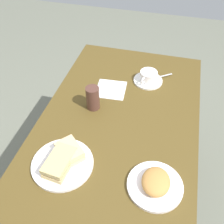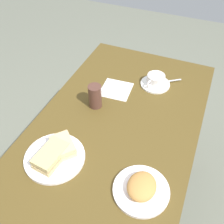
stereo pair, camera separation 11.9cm
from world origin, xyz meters
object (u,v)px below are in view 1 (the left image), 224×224
at_px(dining_table, 115,148).
at_px(drinking_glass, 93,98).
at_px(sandwich_back, 70,151).
at_px(napkin, 111,89).
at_px(sandwich_plate, 63,164).
at_px(side_plate, 155,186).
at_px(sandwich_front, 60,162).
at_px(coffee_saucer, 148,81).
at_px(coffee_cup, 148,76).
at_px(spoon, 161,76).

relative_size(dining_table, drinking_glass, 11.37).
height_order(sandwich_back, napkin, sandwich_back).
bearing_deg(napkin, sandwich_plate, 172.35).
xyz_separation_m(sandwich_plate, drinking_glass, (0.35, -0.02, 0.05)).
bearing_deg(napkin, side_plate, -149.12).
bearing_deg(sandwich_front, coffee_saucer, -21.13).
relative_size(sandwich_plate, coffee_cup, 2.18).
distance_m(sandwich_front, coffee_saucer, 0.68).
height_order(dining_table, spoon, spoon).
distance_m(dining_table, side_plate, 0.34).
bearing_deg(sandwich_back, coffee_saucer, -21.66).
xyz_separation_m(dining_table, spoon, (0.43, -0.15, 0.14)).
xyz_separation_m(sandwich_back, side_plate, (-0.05, -0.35, -0.03)).
distance_m(sandwich_back, napkin, 0.46).
bearing_deg(coffee_cup, drinking_glass, 139.75).
height_order(sandwich_back, side_plate, sandwich_back).
bearing_deg(napkin, coffee_cup, -56.34).
distance_m(coffee_cup, spoon, 0.09).
relative_size(sandwich_plate, sandwich_front, 1.62).
height_order(coffee_cup, spoon, coffee_cup).
xyz_separation_m(sandwich_back, coffee_cup, (0.57, -0.23, 0.00)).
height_order(sandwich_plate, sandwich_back, sandwich_back).
bearing_deg(side_plate, coffee_saucer, 11.18).
bearing_deg(drinking_glass, side_plate, -135.28).
distance_m(spoon, napkin, 0.29).
relative_size(sandwich_back, spoon, 1.58).
xyz_separation_m(coffee_saucer, spoon, (0.05, -0.07, 0.01)).
bearing_deg(coffee_saucer, sandwich_back, 158.34).
distance_m(sandwich_plate, side_plate, 0.36).
bearing_deg(side_plate, dining_table, 42.19).
distance_m(coffee_cup, side_plate, 0.63).
bearing_deg(sandwich_plate, side_plate, -90.57).
bearing_deg(sandwich_back, coffee_cup, -21.65).
distance_m(sandwich_front, coffee_cup, 0.67).
relative_size(coffee_saucer, coffee_cup, 1.39).
bearing_deg(sandwich_front, side_plate, -88.01).
bearing_deg(spoon, napkin, 124.22).
xyz_separation_m(coffee_cup, spoon, (0.05, -0.07, -0.03)).
bearing_deg(sandwich_plate, sandwich_back, -20.70).
xyz_separation_m(coffee_saucer, side_plate, (-0.62, -0.12, 0.00)).
xyz_separation_m(dining_table, coffee_saucer, (0.39, -0.09, 0.13)).
bearing_deg(side_plate, sandwich_plate, 89.43).
xyz_separation_m(dining_table, napkin, (0.27, 0.09, 0.13)).
relative_size(spoon, side_plate, 0.42).
bearing_deg(sandwich_plate, coffee_saucer, -21.59).
bearing_deg(sandwich_plate, dining_table, -34.73).
bearing_deg(spoon, sandwich_back, 154.63).
height_order(coffee_saucer, coffee_cup, coffee_cup).
bearing_deg(dining_table, coffee_cup, -12.49).
relative_size(side_plate, drinking_glass, 1.75).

